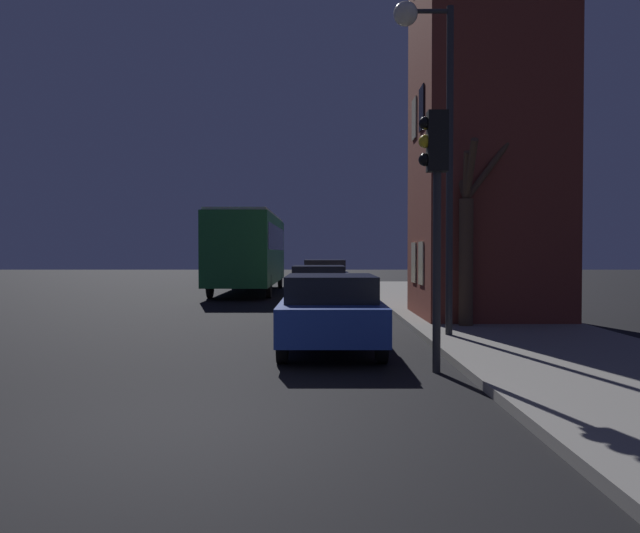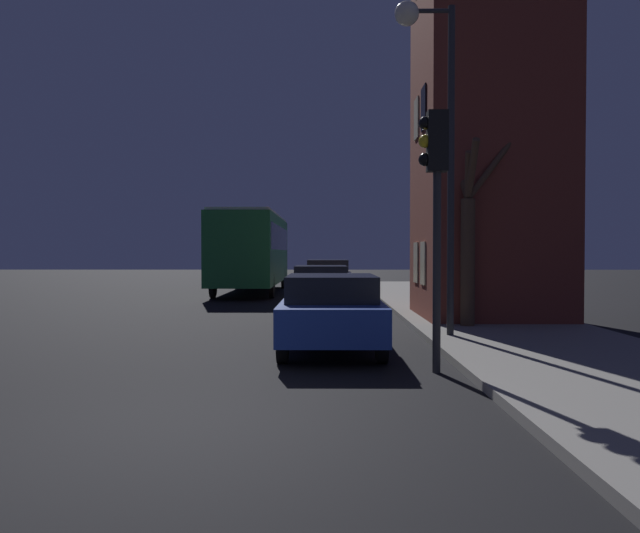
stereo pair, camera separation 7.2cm
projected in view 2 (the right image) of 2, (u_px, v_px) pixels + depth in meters
name	position (u px, v px, depth m)	size (l,w,h in m)	color
ground_plane	(171.00, 434.00, 6.17)	(120.00, 120.00, 0.00)	black
brick_building	(488.00, 122.00, 16.34)	(3.77, 4.12, 10.14)	brown
streetlamp	(430.00, 94.00, 12.54)	(1.22, 0.49, 6.72)	#28282B
traffic_light	(435.00, 184.00, 9.28)	(0.43, 0.24, 3.91)	#28282B
bare_tree	(469.00, 233.00, 14.18)	(1.32, 2.14, 4.25)	#473323
bus	(252.00, 246.00, 28.00)	(2.53, 10.54, 3.50)	#1E6B33
car_near_lane	(331.00, 310.00, 11.46)	(1.79, 4.30, 1.39)	navy
car_mid_lane	(321.00, 288.00, 18.73)	(1.73, 3.90, 1.41)	beige
car_far_lane	(328.00, 277.00, 26.17)	(1.88, 4.41, 1.50)	#B7BABF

